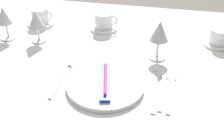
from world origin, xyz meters
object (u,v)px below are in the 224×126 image
dinner_knife (154,91)px  spoon_dessert (171,88)px  fork_outer (63,77)px  dinner_plate (105,85)px  spoon_soup (163,86)px  wine_glass_left (159,33)px  wine_glass_right (36,21)px  coffee_cup_far (220,36)px  coffee_cup_left (40,15)px  wine_glass_centre (4,18)px  coffee_cup_right (104,20)px  toothbrush_package (105,81)px

dinner_knife → spoon_dessert: size_ratio=1.10×
dinner_knife → fork_outer: bearing=177.6°
dinner_plate → dinner_knife: size_ratio=1.15×
dinner_plate → spoon_soup: bearing=11.6°
dinner_knife → wine_glass_left: (-0.01, 0.22, 0.11)m
wine_glass_left → wine_glass_right: (-0.52, 0.03, -0.01)m
dinner_knife → wine_glass_left: wine_glass_left is taller
spoon_dessert → coffee_cup_far: 0.40m
dinner_knife → dinner_plate: bearing=-177.4°
spoon_dessert → coffee_cup_left: coffee_cup_left is taller
spoon_dessert → wine_glass_right: size_ratio=1.49×
dinner_plate → coffee_cup_far: 0.57m
wine_glass_centre → wine_glass_right: bearing=1.6°
wine_glass_right → coffee_cup_far: bearing=9.1°
coffee_cup_left → coffee_cup_far: (0.84, -0.04, -0.00)m
spoon_dessert → coffee_cup_right: bearing=129.4°
toothbrush_package → coffee_cup_far: 0.57m
coffee_cup_far → wine_glass_right: bearing=-170.9°
coffee_cup_left → toothbrush_package: bearing=-45.3°
dinner_knife → spoon_soup: spoon_soup is taller
coffee_cup_far → wine_glass_left: (-0.25, -0.16, 0.07)m
fork_outer → wine_glass_centre: wine_glass_centre is taller
spoon_soup → wine_glass_centre: (-0.70, 0.22, 0.10)m
wine_glass_centre → toothbrush_package: bearing=-26.9°
coffee_cup_left → wine_glass_left: 0.62m
coffee_cup_far → coffee_cup_right: bearing=174.6°
dinner_plate → coffee_cup_right: size_ratio=2.44×
spoon_dessert → coffee_cup_far: bearing=61.5°
dinner_plate → toothbrush_package: 0.02m
dinner_plate → wine_glass_right: bearing=144.1°
dinner_plate → coffee_cup_left: 0.60m
dinner_plate → coffee_cup_right: bearing=103.4°
fork_outer → wine_glass_right: wine_glass_right is taller
spoon_dessert → coffee_cup_far: size_ratio=2.02×
spoon_soup → coffee_cup_right: size_ratio=1.89×
spoon_soup → wine_glass_left: bearing=100.3°
spoon_dessert → toothbrush_package: bearing=-171.4°
coffee_cup_right → wine_glass_right: wine_glass_right is taller
coffee_cup_right → wine_glass_left: 0.34m
spoon_soup → coffee_cup_right: bearing=127.3°
coffee_cup_far → wine_glass_centre: (-0.92, -0.13, 0.06)m
spoon_soup → spoon_dessert: bearing=-12.2°
wine_glass_centre → wine_glass_right: (0.15, 0.00, -0.00)m
dinner_plate → coffee_cup_far: coffee_cup_far is taller
wine_glass_right → wine_glass_left: bearing=-3.8°
spoon_dessert → coffee_cup_left: size_ratio=1.97×
spoon_soup → wine_glass_right: wine_glass_right is taller
fork_outer → wine_glass_left: 0.40m
fork_outer → coffee_cup_far: coffee_cup_far is taller
spoon_dessert → wine_glass_centre: bearing=163.1°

